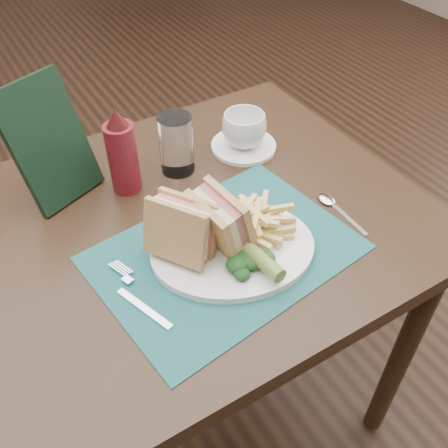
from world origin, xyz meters
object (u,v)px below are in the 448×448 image
sandwich_half_a (175,236)px  sandwich_half_b (212,225)px  table_main (198,326)px  plate (233,249)px  placemat (225,253)px  check_presenter (49,143)px  saucer (244,146)px  coffee_cup (244,130)px  drinking_glass (176,144)px  ketchup_bottle (122,151)px

sandwich_half_a → sandwich_half_b: same height
table_main → plate: plate is taller
placemat → sandwich_half_a: sandwich_half_a is taller
sandwich_half_a → check_presenter: size_ratio=0.46×
saucer → check_presenter: 0.43m
coffee_cup → drinking_glass: size_ratio=0.77×
check_presenter → ketchup_bottle: bearing=-48.1°
plate → sandwich_half_a: size_ratio=2.61×
table_main → placemat: size_ratio=1.97×
placemat → coffee_cup: coffee_cup is taller
sandwich_half_a → placemat: bearing=-43.7°
placemat → ketchup_bottle: (-0.08, 0.27, 0.09)m
sandwich_half_a → check_presenter: 0.33m
table_main → drinking_glass: bearing=72.6°
sandwich_half_b → saucer: 0.35m
ketchup_bottle → saucer: bearing=-0.8°
sandwich_half_b → drinking_glass: bearing=70.8°
table_main → sandwich_half_a: size_ratio=7.82×
plate → check_presenter: bearing=140.7°
plate → sandwich_half_b: (-0.03, 0.01, 0.06)m
drinking_glass → check_presenter: bearing=166.9°
sandwich_half_a → ketchup_bottle: bearing=54.3°
saucer → check_presenter: bearing=171.3°
drinking_glass → check_presenter: (-0.24, 0.06, 0.06)m
table_main → check_presenter: size_ratio=3.61×
plate → saucer: 0.33m
sandwich_half_b → saucer: (0.23, 0.25, -0.07)m
table_main → ketchup_bottle: bearing=116.9°
sandwich_half_a → saucer: (0.30, 0.25, -0.07)m
table_main → sandwich_half_b: bearing=-99.5°
coffee_cup → saucer: bearing=0.0°
plate → check_presenter: 0.41m
plate → drinking_glass: (0.03, 0.28, 0.06)m
plate → drinking_glass: bearing=102.0°
sandwich_half_b → coffee_cup: 0.35m
sandwich_half_a → table_main: bearing=18.0°
table_main → plate: (0.02, -0.13, 0.38)m
ketchup_bottle → sandwich_half_b: bearing=-78.1°
sandwich_half_a → drinking_glass: sandwich_half_a is taller
sandwich_half_a → sandwich_half_b: bearing=-39.6°
table_main → plate: 0.41m
table_main → ketchup_bottle: ketchup_bottle is taller
plate → coffee_cup: (0.20, 0.27, 0.04)m
saucer → table_main: bearing=-146.5°
plate → sandwich_half_a: 0.12m
saucer → drinking_glass: size_ratio=1.15×
placemat → sandwich_half_b: bearing=157.3°
placemat → check_presenter: size_ratio=1.83×
sandwich_half_b → plate: bearing=-28.6°
sandwich_half_a → sandwich_half_b: size_ratio=1.00×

